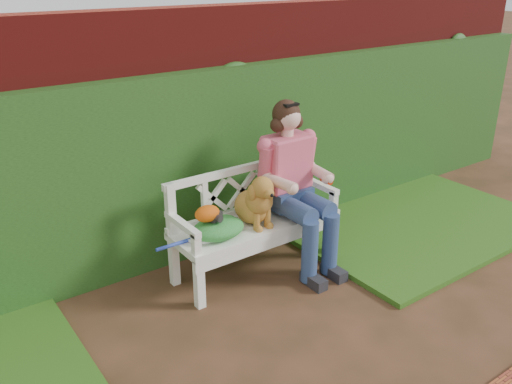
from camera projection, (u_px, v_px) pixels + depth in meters
ground at (283, 357)px, 3.76m from camera, size 60.00×60.00×0.00m
brick_wall at (151, 140)px, 4.76m from camera, size 10.00×0.30×2.20m
ivy_hedge at (164, 174)px, 4.69m from camera, size 10.00×0.18×1.70m
grass_right at (408, 221)px, 5.72m from camera, size 2.60×2.00×0.05m
garden_bench at (256, 245)px, 4.77m from camera, size 1.63×0.75×0.48m
seated_woman at (290, 184)px, 4.74m from camera, size 0.83×0.98×1.50m
dog at (254, 198)px, 4.54m from camera, size 0.43×0.50×0.47m
tennis_racket at (202, 236)px, 4.38m from camera, size 0.66×0.33×0.03m
green_bag at (218, 228)px, 4.38m from camera, size 0.51×0.44×0.15m
camera_item at (215, 216)px, 4.33m from camera, size 0.13×0.11×0.07m
baseball_glove at (207, 214)px, 4.30m from camera, size 0.24×0.20×0.13m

